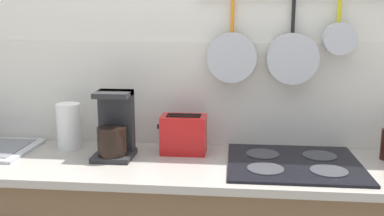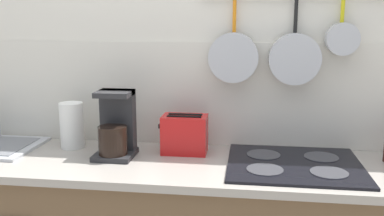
# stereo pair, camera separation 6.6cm
# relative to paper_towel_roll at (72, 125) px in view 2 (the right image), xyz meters

# --- Properties ---
(wall_back) EXTENTS (7.20, 0.16, 2.60)m
(wall_back) POSITION_rel_paper_towel_roll_xyz_m (0.58, 0.17, 0.23)
(wall_back) COLOR silver
(wall_back) RESTS_ON ground_plane
(countertop) EXTENTS (2.69, 0.58, 0.03)m
(countertop) POSITION_rel_paper_towel_roll_xyz_m (0.58, -0.15, -0.13)
(countertop) COLOR #A59E93
(countertop) RESTS_ON cabinet_base
(paper_towel_roll) EXTENTS (0.12, 0.12, 0.23)m
(paper_towel_roll) POSITION_rel_paper_towel_roll_xyz_m (0.00, 0.00, 0.00)
(paper_towel_roll) COLOR white
(paper_towel_roll) RESTS_ON countertop
(coffee_maker) EXTENTS (0.18, 0.19, 0.31)m
(coffee_maker) POSITION_rel_paper_towel_roll_xyz_m (0.26, -0.10, 0.01)
(coffee_maker) COLOR #262628
(coffee_maker) RESTS_ON countertop
(toaster) EXTENTS (0.23, 0.14, 0.19)m
(toaster) POSITION_rel_paper_towel_roll_xyz_m (0.57, -0.01, -0.02)
(toaster) COLOR red
(toaster) RESTS_ON countertop
(cooktop) EXTENTS (0.59, 0.51, 0.01)m
(cooktop) POSITION_rel_paper_towel_roll_xyz_m (1.09, -0.14, -0.11)
(cooktop) COLOR black
(cooktop) RESTS_ON countertop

